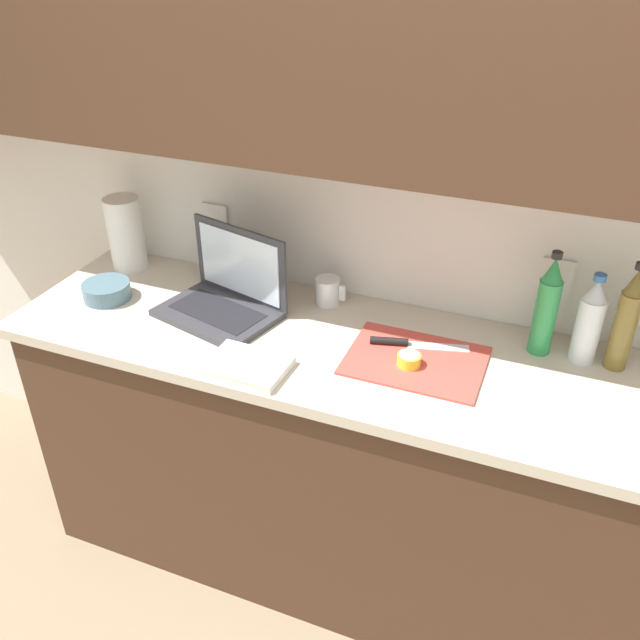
{
  "coord_description": "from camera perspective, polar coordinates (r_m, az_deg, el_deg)",
  "views": [
    {
      "loc": [
        0.28,
        -1.54,
        2.01
      ],
      "look_at": [
        -0.33,
        -0.01,
        1.0
      ],
      "focal_mm": 38.0,
      "sensor_mm": 36.0,
      "label": 1
    }
  ],
  "objects": [
    {
      "name": "paper_towel_roll",
      "position": [
        2.44,
        -16.04,
        7.04
      ],
      "size": [
        0.12,
        0.12,
        0.25
      ],
      "color": "white",
      "rests_on": "counter_unit"
    },
    {
      "name": "counter_unit",
      "position": [
        2.2,
        8.82,
        -13.47
      ],
      "size": [
        2.57,
        0.6,
        0.92
      ],
      "color": "#472D1E",
      "rests_on": "ground_plane"
    },
    {
      "name": "knife",
      "position": [
        1.96,
        6.93,
        -1.9
      ],
      "size": [
        0.28,
        0.1,
        0.02
      ],
      "rotation": [
        0.0,
        0.0,
        0.26
      ],
      "color": "silver",
      "rests_on": "cutting_board"
    },
    {
      "name": "bottle_water_clear",
      "position": [
        1.97,
        18.54,
        1.03
      ],
      "size": [
        0.06,
        0.06,
        0.31
      ],
      "color": "#2D934C",
      "rests_on": "counter_unit"
    },
    {
      "name": "lemon_half_cut",
      "position": [
        1.88,
        7.5,
        -3.33
      ],
      "size": [
        0.07,
        0.07,
        0.03
      ],
      "color": "yellow",
      "rests_on": "cutting_board"
    },
    {
      "name": "measuring_cup",
      "position": [
        2.15,
        0.68,
        2.44
      ],
      "size": [
        0.1,
        0.08,
        0.09
      ],
      "color": "silver",
      "rests_on": "counter_unit"
    },
    {
      "name": "laptop",
      "position": [
        2.12,
        -7.87,
        2.23
      ],
      "size": [
        0.41,
        0.33,
        0.26
      ],
      "rotation": [
        0.0,
        0.0,
        -0.25
      ],
      "color": "#333338",
      "rests_on": "counter_unit"
    },
    {
      "name": "dish_towel",
      "position": [
        1.87,
        -6.13,
        -3.86
      ],
      "size": [
        0.22,
        0.17,
        0.02
      ],
      "primitive_type": "cube",
      "rotation": [
        0.0,
        0.0,
        -0.03
      ],
      "color": "silver",
      "rests_on": "counter_unit"
    },
    {
      "name": "ground_plane",
      "position": [
        2.55,
        7.45,
        -20.87
      ],
      "size": [
        12.0,
        12.0,
        0.0
      ],
      "primitive_type": "plane",
      "color": "#847056",
      "rests_on": "ground"
    },
    {
      "name": "wall_back",
      "position": [
        1.84,
        12.86,
        16.7
      ],
      "size": [
        5.2,
        0.38,
        2.6
      ],
      "color": "white",
      "rests_on": "ground_plane"
    },
    {
      "name": "bowl_white",
      "position": [
        2.29,
        -17.53,
        2.37
      ],
      "size": [
        0.15,
        0.15,
        0.05
      ],
      "color": "slate",
      "rests_on": "counter_unit"
    },
    {
      "name": "bottle_green_soda",
      "position": [
        1.97,
        24.36,
        -0.06
      ],
      "size": [
        0.06,
        0.06,
        0.32
      ],
      "color": "olive",
      "rests_on": "counter_unit"
    },
    {
      "name": "cutting_board",
      "position": [
        1.91,
        8.03,
        -3.41
      ],
      "size": [
        0.38,
        0.28,
        0.01
      ],
      "primitive_type": "cube",
      "color": "#D1473D",
      "rests_on": "counter_unit"
    },
    {
      "name": "bottle_oil_tall",
      "position": [
        1.98,
        21.74,
        -0.16
      ],
      "size": [
        0.07,
        0.07,
        0.27
      ],
      "color": "silver",
      "rests_on": "counter_unit"
    }
  ]
}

